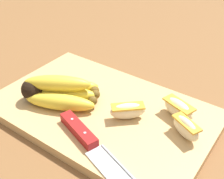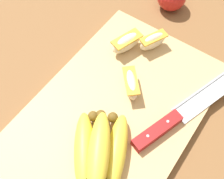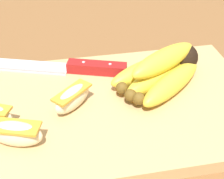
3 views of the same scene
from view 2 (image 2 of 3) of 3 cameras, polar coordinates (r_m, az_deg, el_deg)
The scene contains 7 objects.
ground_plane at distance 0.53m, azimuth -1.25°, elevation -5.79°, with size 6.00×6.00×0.00m, color brown.
cutting_board at distance 0.53m, azimuth 0.18°, elevation -5.13°, with size 0.44×0.28×0.02m, color tan.
banana_bunch at distance 0.46m, azimuth -2.57°, elevation -13.47°, with size 0.17×0.15×0.06m.
chefs_knife at distance 0.52m, azimuth 13.08°, elevation -5.26°, with size 0.27×0.12×0.02m.
apple_wedge_near at distance 0.58m, azimuth 3.00°, elevation 9.45°, with size 0.07×0.05×0.04m.
apple_wedge_middle at distance 0.59m, azimuth 8.31°, elevation 9.63°, with size 0.06×0.04×0.04m.
apple_wedge_far at distance 0.53m, azimuth 3.82°, elevation 1.22°, with size 0.07×0.06×0.03m.
Camera 2 is at (0.18, 0.14, 0.49)m, focal length 45.21 mm.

